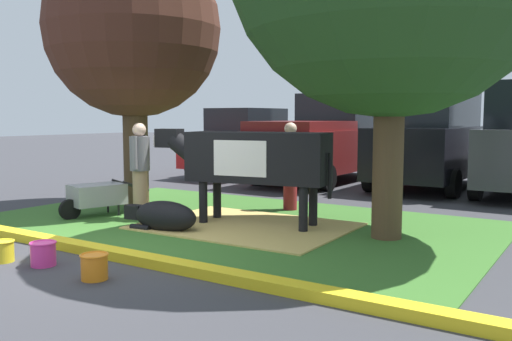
% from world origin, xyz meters
% --- Properties ---
extents(ground_plane, '(80.00, 80.00, 0.00)m').
position_xyz_m(ground_plane, '(0.00, 0.00, 0.00)').
color(ground_plane, '#38383D').
extents(grass_island, '(8.29, 5.12, 0.02)m').
position_xyz_m(grass_island, '(0.15, 2.45, 0.01)').
color(grass_island, '#386B28').
rests_on(grass_island, ground).
extents(curb_yellow, '(9.49, 0.24, 0.12)m').
position_xyz_m(curb_yellow, '(0.15, -0.26, 0.06)').
color(curb_yellow, yellow).
rests_on(curb_yellow, ground).
extents(hay_bedding, '(3.24, 2.45, 0.04)m').
position_xyz_m(hay_bedding, '(0.57, 2.21, 0.03)').
color(hay_bedding, tan).
rests_on(hay_bedding, ground).
extents(shade_tree_left, '(3.38, 3.38, 5.14)m').
position_xyz_m(shade_tree_left, '(-2.43, 2.78, 3.42)').
color(shade_tree_left, '#4C3823').
rests_on(shade_tree_left, ground).
extents(cow_holstein, '(3.11, 1.07, 1.57)m').
position_xyz_m(cow_holstein, '(0.55, 2.39, 1.11)').
color(cow_holstein, black).
rests_on(cow_holstein, ground).
extents(calf_lying, '(1.32, 0.58, 0.48)m').
position_xyz_m(calf_lying, '(-0.36, 1.29, 0.24)').
color(calf_lying, black).
rests_on(calf_lying, ground).
extents(person_handler, '(0.34, 0.50, 1.67)m').
position_xyz_m(person_handler, '(-1.37, 1.82, 0.90)').
color(person_handler, '#9E7F5B').
rests_on(person_handler, ground).
extents(person_visitor_near, '(0.53, 0.34, 1.67)m').
position_xyz_m(person_visitor_near, '(0.36, 4.01, 0.90)').
color(person_visitor_near, maroon).
rests_on(person_visitor_near, ground).
extents(wheelbarrow, '(0.92, 1.61, 0.63)m').
position_xyz_m(wheelbarrow, '(-2.21, 1.56, 0.39)').
color(wheelbarrow, gray).
rests_on(wheelbarrow, ground).
extents(bucket_yellow, '(0.28, 0.28, 0.27)m').
position_xyz_m(bucket_yellow, '(-0.79, -1.11, 0.14)').
color(bucket_yellow, yellow).
rests_on(bucket_yellow, ground).
extents(bucket_pink, '(0.32, 0.32, 0.29)m').
position_xyz_m(bucket_pink, '(-0.22, -0.95, 0.15)').
color(bucket_pink, '#EA3893').
rests_on(bucket_pink, ground).
extents(bucket_orange, '(0.31, 0.31, 0.28)m').
position_xyz_m(bucket_orange, '(0.73, -1.00, 0.15)').
color(bucket_orange, orange).
rests_on(bucket_orange, ground).
extents(sedan_red, '(2.06, 4.42, 2.02)m').
position_xyz_m(sedan_red, '(-3.87, 8.84, 0.98)').
color(sedan_red, red).
rests_on(sedan_red, ground).
extents(pickup_truck_maroon, '(2.27, 5.42, 2.42)m').
position_xyz_m(pickup_truck_maroon, '(-1.21, 8.71, 1.11)').
color(pickup_truck_maroon, maroon).
rests_on(pickup_truck_maroon, ground).
extents(suv_black, '(2.16, 4.62, 2.52)m').
position_xyz_m(suv_black, '(1.65, 8.80, 1.27)').
color(suv_black, black).
rests_on(suv_black, ground).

